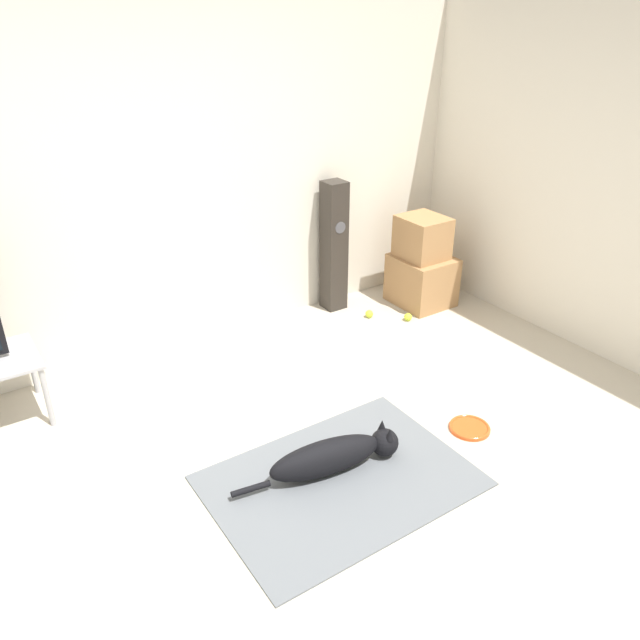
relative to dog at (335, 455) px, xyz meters
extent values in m
plane|color=#BCB29E|center=(-0.16, -0.17, -0.11)|extent=(12.00, 12.00, 0.00)
cube|color=silver|center=(-0.16, 1.93, 1.16)|extent=(8.00, 0.06, 2.55)
cube|color=slate|center=(-0.02, -0.09, -0.11)|extent=(1.43, 1.02, 0.01)
ellipsoid|color=black|center=(-0.06, 0.01, 0.00)|extent=(0.69, 0.28, 0.21)
sphere|color=black|center=(0.32, -0.05, -0.02)|extent=(0.16, 0.16, 0.16)
cone|color=black|center=(0.33, -0.01, 0.07)|extent=(0.05, 0.05, 0.07)
cone|color=black|center=(0.32, -0.10, 0.07)|extent=(0.05, 0.05, 0.07)
cylinder|color=black|center=(-0.50, 0.08, -0.06)|extent=(0.22, 0.07, 0.03)
cylinder|color=#DB511E|center=(0.92, -0.15, -0.10)|extent=(0.25, 0.25, 0.02)
torus|color=#DB511E|center=(0.92, -0.15, -0.10)|extent=(0.25, 0.25, 0.02)
cube|color=#A87A4C|center=(1.91, 1.41, 0.10)|extent=(0.45, 0.49, 0.43)
cube|color=#A87A4C|center=(1.89, 1.42, 0.49)|extent=(0.35, 0.39, 0.36)
cube|color=#2D2823|center=(1.22, 1.77, 0.44)|extent=(0.18, 0.18, 1.11)
cylinder|color=#4C4C51|center=(1.22, 1.68, 0.64)|extent=(0.10, 0.00, 0.10)
cylinder|color=#A8A8AD|center=(-1.23, 1.35, 0.10)|extent=(0.04, 0.04, 0.42)
cylinder|color=#A8A8AD|center=(-1.23, 1.79, 0.10)|extent=(0.04, 0.04, 0.42)
sphere|color=#C6E033|center=(1.58, 1.20, -0.08)|extent=(0.07, 0.07, 0.07)
sphere|color=#C6E033|center=(1.35, 1.42, -0.08)|extent=(0.07, 0.07, 0.07)
camera|label=1|loc=(-1.61, -2.26, 2.29)|focal=35.00mm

